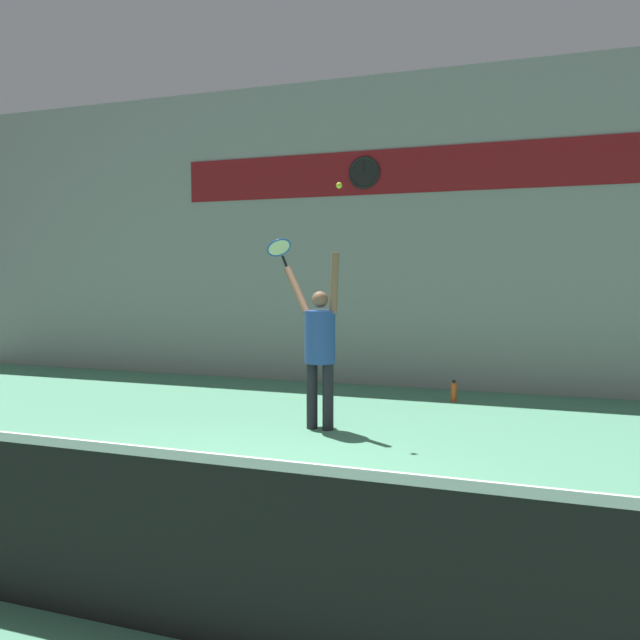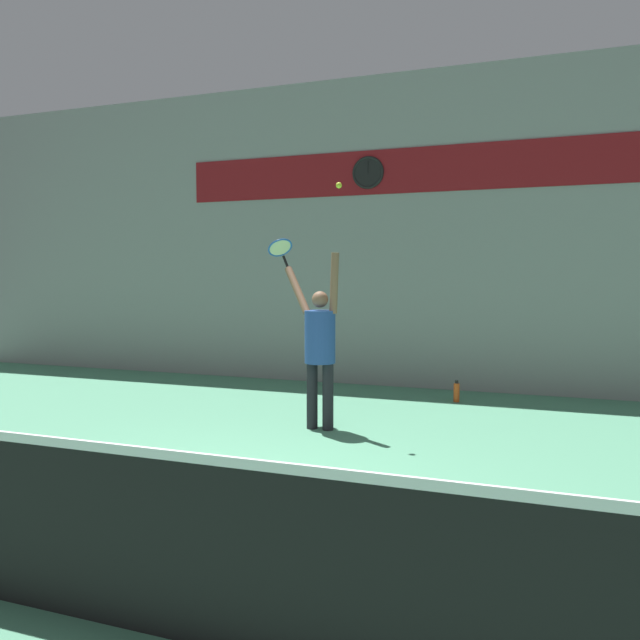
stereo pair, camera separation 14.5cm
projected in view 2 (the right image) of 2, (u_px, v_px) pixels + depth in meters
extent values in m
plane|color=#4C8C6B|center=(203.00, 524.00, 4.53)|extent=(18.00, 18.00, 0.00)
cube|color=gray|center=(395.00, 232.00, 10.02)|extent=(18.00, 0.10, 5.00)
cube|color=maroon|center=(395.00, 171.00, 9.90)|extent=(7.24, 0.02, 0.70)
cylinder|color=black|center=(368.00, 173.00, 10.03)|extent=(0.48, 0.02, 0.48)
torus|color=black|center=(368.00, 173.00, 10.03)|extent=(0.53, 0.05, 0.53)
cube|color=black|center=(368.00, 167.00, 10.01)|extent=(0.02, 0.01, 0.19)
cube|color=black|center=(71.00, 533.00, 3.26)|extent=(8.88, 0.01, 0.91)
cube|color=white|center=(69.00, 443.00, 3.23)|extent=(8.88, 0.02, 0.05)
cylinder|color=black|center=(312.00, 396.00, 7.33)|extent=(0.13, 0.13, 0.78)
cylinder|color=black|center=(328.00, 397.00, 7.26)|extent=(0.13, 0.13, 0.78)
cylinder|color=#26478C|center=(320.00, 337.00, 7.24)|extent=(0.36, 0.36, 0.61)
sphere|color=brown|center=(320.00, 299.00, 7.21)|extent=(0.19, 0.19, 0.19)
cylinder|color=brown|center=(334.00, 283.00, 7.13)|extent=(0.16, 0.15, 0.70)
cylinder|color=brown|center=(297.00, 290.00, 7.46)|extent=(0.47, 0.41, 0.58)
cylinder|color=black|center=(286.00, 262.00, 7.70)|extent=(0.14, 0.13, 0.18)
torus|color=#1E51A5|center=(280.00, 248.00, 7.83)|extent=(0.40, 0.41, 0.23)
cylinder|color=beige|center=(280.00, 248.00, 7.83)|extent=(0.34, 0.34, 0.18)
sphere|color=#CCDB2D|center=(339.00, 185.00, 6.99)|extent=(0.07, 0.07, 0.07)
cylinder|color=#D84C19|center=(457.00, 393.00, 8.89)|extent=(0.09, 0.09, 0.27)
cylinder|color=black|center=(457.00, 382.00, 8.88)|extent=(0.05, 0.05, 0.04)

